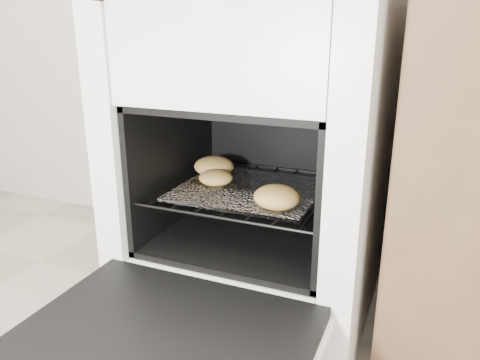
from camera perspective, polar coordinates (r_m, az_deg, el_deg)
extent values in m
cube|color=white|center=(1.35, 2.93, 4.86)|extent=(0.67, 0.71, 1.02)
cube|color=black|center=(0.99, -9.48, -18.68)|extent=(0.58, 0.44, 0.03)
cube|color=white|center=(1.00, -9.42, -19.59)|extent=(0.60, 0.47, 0.02)
cylinder|color=black|center=(1.40, -7.59, 0.12)|extent=(0.01, 0.47, 0.01)
cylinder|color=black|center=(1.24, 11.81, -2.53)|extent=(0.01, 0.47, 0.01)
cylinder|color=black|center=(1.11, -2.66, -4.63)|extent=(0.48, 0.01, 0.01)
cylinder|color=black|center=(1.50, 4.59, 1.45)|extent=(0.48, 0.01, 0.01)
cylinder|color=black|center=(1.39, -6.20, -0.07)|extent=(0.01, 0.44, 0.01)
cylinder|color=black|center=(1.36, -3.74, -0.41)|extent=(0.01, 0.44, 0.01)
cylinder|color=black|center=(1.33, -1.16, -0.77)|extent=(0.01, 0.44, 0.01)
cylinder|color=black|center=(1.31, 1.51, -1.14)|extent=(0.01, 0.44, 0.01)
cylinder|color=black|center=(1.28, 4.28, -1.52)|extent=(0.01, 0.44, 0.01)
cylinder|color=black|center=(1.27, 7.13, -1.90)|extent=(0.01, 0.44, 0.01)
cylinder|color=black|center=(1.25, 10.07, -2.30)|extent=(0.01, 0.44, 0.01)
cube|color=white|center=(1.28, 1.15, -1.16)|extent=(0.38, 0.33, 0.01)
ellipsoid|color=tan|center=(1.31, -2.95, 0.32)|extent=(0.13, 0.13, 0.04)
ellipsoid|color=tan|center=(1.39, -3.18, 1.72)|extent=(0.16, 0.16, 0.05)
ellipsoid|color=tan|center=(1.14, 4.57, -2.06)|extent=(0.16, 0.16, 0.06)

